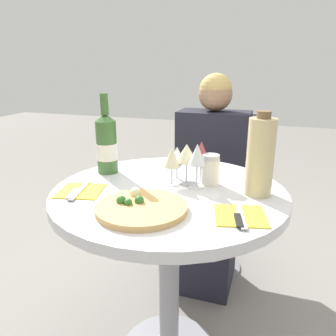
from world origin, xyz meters
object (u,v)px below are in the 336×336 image
chair_behind_diner (213,196)px  wine_bottle (107,144)px  seated_diner (209,194)px  pizza_large (141,207)px  tall_carafe (260,157)px  dining_table (169,227)px

chair_behind_diner → wine_bottle: 0.87m
seated_diner → pizza_large: bearing=86.4°
wine_bottle → tall_carafe: wine_bottle is taller
wine_bottle → pizza_large: bearing=-47.8°
pizza_large → tall_carafe: bearing=37.3°
tall_carafe → wine_bottle: bearing=174.8°
chair_behind_diner → seated_diner: bearing=90.0°
wine_bottle → tall_carafe: size_ratio=1.12×
pizza_large → wine_bottle: 0.43m
pizza_large → tall_carafe: 0.44m
chair_behind_diner → pizza_large: 1.04m
dining_table → chair_behind_diner: (0.03, 0.77, -0.17)m
pizza_large → seated_diner: bearing=86.4°
chair_behind_diner → dining_table: bearing=88.0°
seated_diner → chair_behind_diner: bearing=-90.0°
chair_behind_diner → tall_carafe: size_ratio=3.21×
dining_table → pizza_large: size_ratio=2.97×
seated_diner → pizza_large: size_ratio=4.07×
seated_diner → wine_bottle: size_ratio=3.56×
dining_table → pizza_large: bearing=-97.0°
pizza_large → tall_carafe: tall_carafe is taller
chair_behind_diner → wine_bottle: (-0.33, -0.67, 0.45)m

